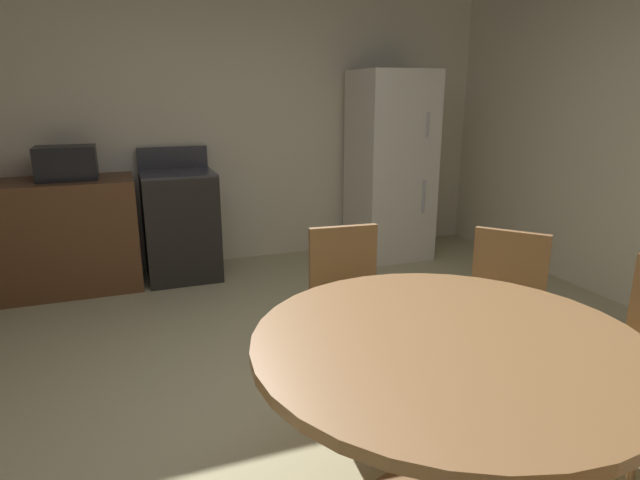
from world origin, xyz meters
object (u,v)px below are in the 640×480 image
object	(u,v)px
chair_northeast	(502,305)
chair_north	(349,298)
oven_range	(181,224)
dining_table	(446,377)
refrigerator	(390,166)
microwave	(66,163)

from	to	relation	value
chair_northeast	chair_north	size ratio (longest dim) A/B	1.00
oven_range	dining_table	xyz separation A→B (m)	(0.55, -3.20, 0.14)
refrigerator	microwave	size ratio (longest dim) A/B	4.00
oven_range	chair_north	xyz separation A→B (m)	(0.64, -2.15, 0.03)
oven_range	dining_table	distance (m)	3.25
refrigerator	dining_table	size ratio (longest dim) A/B	1.31
refrigerator	chair_northeast	bearing A→B (deg)	-104.25
oven_range	microwave	distance (m)	1.00
chair_north	oven_range	bearing A→B (deg)	-158.27
chair_northeast	chair_north	xyz separation A→B (m)	(-0.71, 0.36, 0.00)
oven_range	dining_table	bearing A→B (deg)	-80.21
microwave	chair_northeast	size ratio (longest dim) A/B	0.51
microwave	dining_table	size ratio (longest dim) A/B	0.33
dining_table	chair_northeast	world-z (taller)	chair_northeast
oven_range	refrigerator	world-z (taller)	refrigerator
oven_range	dining_table	world-z (taller)	oven_range
oven_range	microwave	world-z (taller)	microwave
chair_north	refrigerator	bearing A→B (deg)	152.55
microwave	chair_northeast	distance (m)	3.37
oven_range	chair_northeast	bearing A→B (deg)	-61.71
dining_table	chair_northeast	size ratio (longest dim) A/B	1.55
refrigerator	microwave	world-z (taller)	refrigerator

